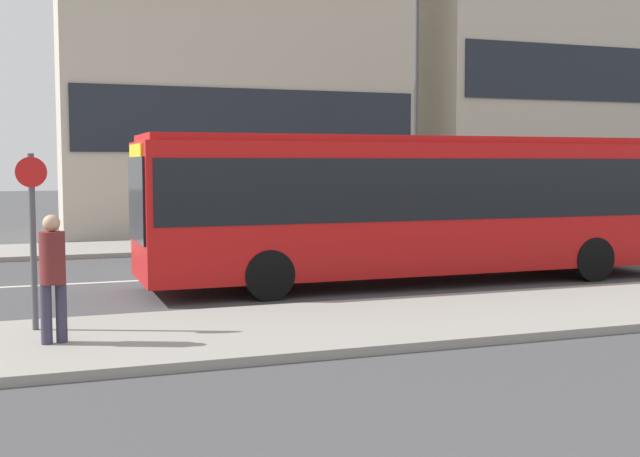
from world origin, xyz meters
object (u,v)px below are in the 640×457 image
city_bus (418,199)px  street_lamp (416,84)px  bus_stop_sign (33,227)px  parked_car_0 (579,224)px  pedestrian_near_stop (53,270)px

city_bus → street_lamp: size_ratio=1.44×
city_bus → bus_stop_sign: (-7.77, -3.13, -0.16)m
bus_stop_sign → street_lamp: 15.94m
parked_car_0 → bus_stop_sign: 18.64m
street_lamp → city_bus: bearing=-116.1°
parked_car_0 → pedestrian_near_stop: size_ratio=2.49×
pedestrian_near_stop → city_bus: bearing=16.9°
parked_car_0 → bus_stop_sign: bus_stop_sign is taller
parked_car_0 → pedestrian_near_stop: bearing=-148.5°
pedestrian_near_stop → street_lamp: bearing=34.1°
pedestrian_near_stop → parked_car_0: bearing=19.6°
bus_stop_sign → street_lamp: size_ratio=0.31×
parked_car_0 → city_bus: bearing=-146.3°
pedestrian_near_stop → bus_stop_sign: 1.16m
bus_stop_sign → street_lamp: street_lamp is taller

